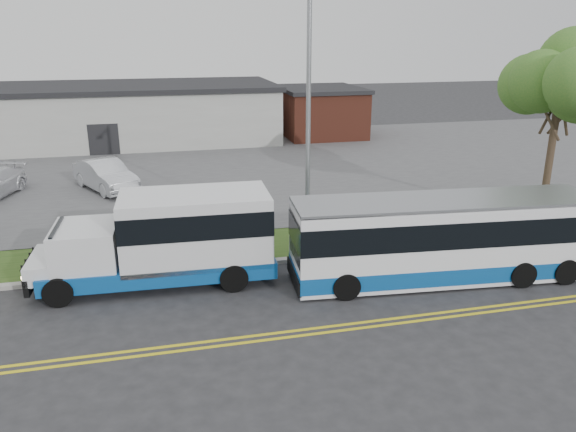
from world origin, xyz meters
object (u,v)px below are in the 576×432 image
object	(u,v)px
tree_east	(561,80)
transit_bus	(443,239)
shuttle_bus	(172,236)
parked_car_a	(106,175)
pedestrian	(195,223)
streetlight_near	(309,113)

from	to	relation	value
tree_east	transit_bus	distance (m)	9.90
shuttle_bus	parked_car_a	world-z (taller)	shuttle_bus
pedestrian	parked_car_a	distance (m)	10.24
tree_east	transit_bus	size ratio (longest dim) A/B	0.80
parked_car_a	pedestrian	bearing A→B (deg)	-95.36
transit_bus	pedestrian	size ratio (longest dim) A/B	5.37
shuttle_bus	pedestrian	world-z (taller)	shuttle_bus
streetlight_near	shuttle_bus	distance (m)	6.84
tree_east	pedestrian	xyz separation A→B (m)	(-15.39, 0.23, -5.13)
streetlight_near	shuttle_bus	size ratio (longest dim) A/B	1.17
transit_bus	pedestrian	distance (m)	9.27
streetlight_near	shuttle_bus	bearing A→B (deg)	-156.74
tree_east	streetlight_near	xyz separation A→B (m)	(-11.00, -0.27, -0.97)
pedestrian	shuttle_bus	bearing A→B (deg)	37.11
shuttle_bus	transit_bus	distance (m)	9.13
pedestrian	transit_bus	bearing A→B (deg)	115.29
shuttle_bus	parked_car_a	bearing A→B (deg)	105.93
transit_bus	parked_car_a	world-z (taller)	transit_bus
shuttle_bus	pedestrian	bearing A→B (deg)	73.38
streetlight_near	pedestrian	distance (m)	6.07
shuttle_bus	parked_car_a	distance (m)	12.63
streetlight_near	transit_bus	distance (m)	6.71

